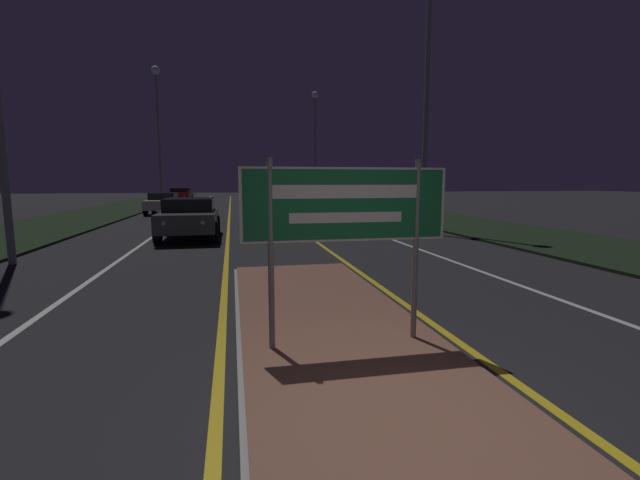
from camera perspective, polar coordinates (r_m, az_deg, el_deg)
name	(u,v)px	position (r m, az deg, el deg)	size (l,w,h in m)	color
ground_plane	(401,433)	(3.85, 10.76, -23.96)	(160.00, 160.00, 0.00)	#232326
median_island	(345,347)	(5.33, 3.35, -14.00)	(2.57, 9.88, 0.10)	#999993
verge_left	(62,222)	(24.52, -31.16, 2.02)	(5.00, 100.00, 0.08)	black
verge_right	(422,216)	(25.50, 13.48, 3.10)	(5.00, 100.00, 0.08)	black
centre_line_yellow_left	(229,213)	(28.09, -11.99, 3.48)	(0.12, 70.00, 0.01)	gold
centre_line_yellow_right	(275,213)	(28.23, -5.98, 3.63)	(0.12, 70.00, 0.01)	gold
lane_line_white_left	(185,214)	(28.24, -17.53, 3.32)	(0.12, 70.00, 0.01)	silver
lane_line_white_right	(316,212)	(28.62, -0.53, 3.73)	(0.12, 70.00, 0.01)	silver
edge_line_white_left	(134,215)	(28.70, -23.51, 3.10)	(0.10, 70.00, 0.01)	silver
edge_line_white_right	(359,212)	(29.34, 5.24, 3.80)	(0.10, 70.00, 0.01)	silver
highway_sign	(346,212)	(4.96, 3.51, 3.69)	(2.44, 0.07, 2.18)	gray
streetlight_left_far	(158,111)	(34.73, -20.84, 15.77)	(0.63, 0.63, 10.33)	gray
streetlight_right_near	(428,55)	(18.03, 14.19, 22.85)	(0.53, 0.53, 10.67)	gray
streetlight_right_far	(315,127)	(42.22, -0.66, 14.87)	(0.63, 0.63, 10.50)	gray
car_receding_0	(326,210)	(19.05, 0.84, 4.05)	(1.87, 4.83, 1.48)	#4C514C
car_receding_1	(294,201)	(27.15, -3.43, 5.17)	(1.90, 4.73, 1.52)	#B7B7BC
car_receding_2	(320,197)	(36.57, 0.01, 5.80)	(1.87, 4.83, 1.42)	black
car_receding_3	(296,194)	(47.81, -3.19, 6.20)	(1.87, 4.49, 1.36)	silver
car_approaching_0	(190,217)	(15.96, -16.99, 2.96)	(2.02, 4.11, 1.43)	#4C514C
car_approaching_1	(163,202)	(29.01, -20.17, 4.73)	(1.87, 4.42, 1.34)	silver
car_approaching_2	(181,195)	(41.89, -18.08, 5.70)	(1.98, 4.77, 1.45)	maroon
warning_sign	(388,189)	(27.78, 9.08, 6.76)	(0.60, 0.06, 2.49)	gray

